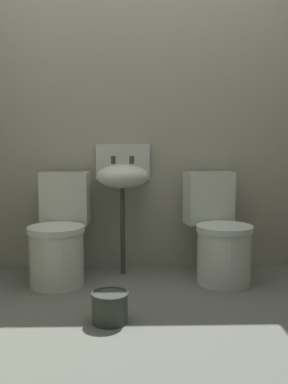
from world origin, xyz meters
name	(u,v)px	position (x,y,z in m)	size (l,w,h in m)	color
ground_plane	(145,327)	(0.00, 0.00, -0.04)	(2.95, 2.53, 0.08)	slate
wall_back	(141,116)	(0.00, 1.12, 1.21)	(2.95, 0.10, 2.42)	#A29F89
toilet_left	(59,237)	(-0.60, 0.72, 0.32)	(0.43, 0.62, 0.78)	silver
toilet_right	(219,237)	(0.56, 0.72, 0.32)	(0.49, 0.66, 0.78)	silver
sink	(123,175)	(-0.14, 0.90, 0.75)	(0.42, 0.35, 0.99)	#383F33
bucket	(110,306)	(-0.20, -0.02, 0.09)	(0.22, 0.22, 0.17)	#383F33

